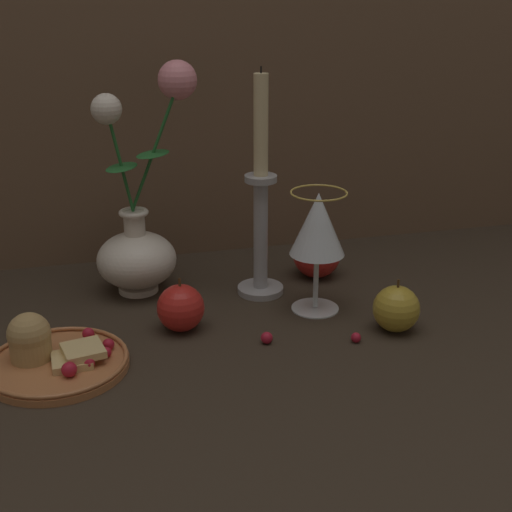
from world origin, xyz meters
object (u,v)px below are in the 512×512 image
vase (140,231)px  plate_with_pastries (51,355)px  apple_near_glass (181,308)px  apple_beside_vase (396,309)px  apple_at_table_edge (317,254)px  candlestick (261,210)px  wine_glass (319,229)px

vase → plate_with_pastries: 0.28m
plate_with_pastries → apple_near_glass: apple_near_glass is taller
apple_beside_vase → apple_at_table_edge: (-0.05, 0.22, 0.01)m
vase → apple_near_glass: bearing=-75.8°
apple_near_glass → apple_at_table_edge: size_ratio=0.87×
apple_near_glass → candlestick: bearing=34.3°
wine_glass → apple_beside_vase: size_ratio=2.36×
candlestick → apple_near_glass: size_ratio=4.42×
vase → apple_beside_vase: vase is taller
candlestick → apple_at_table_edge: 0.15m
wine_glass → apple_beside_vase: wine_glass is taller
wine_glass → candlestick: 0.11m
plate_with_pastries → apple_beside_vase: bearing=-1.5°
candlestick → plate_with_pastries: bearing=-153.3°
vase → apple_near_glass: 0.17m
plate_with_pastries → apple_at_table_edge: apple_at_table_edge is taller
plate_with_pastries → wine_glass: bearing=11.4°
vase → wine_glass: bearing=-29.6°
candlestick → apple_beside_vase: bearing=-48.6°
plate_with_pastries → wine_glass: wine_glass is taller
candlestick → apple_at_table_edge: size_ratio=3.85×
plate_with_pastries → wine_glass: size_ratio=0.99×
apple_beside_vase → apple_at_table_edge: bearing=102.1°
candlestick → vase: bearing=162.8°
apple_beside_vase → apple_at_table_edge: apple_at_table_edge is taller
apple_near_glass → apple_beside_vase: bearing=-14.6°
apple_at_table_edge → wine_glass: bearing=-108.8°
wine_glass → apple_at_table_edge: (0.04, 0.13, -0.09)m
candlestick → apple_near_glass: 0.20m
wine_glass → candlestick: (-0.07, 0.09, 0.01)m
plate_with_pastries → apple_beside_vase: apple_beside_vase is taller
vase → candlestick: size_ratio=1.01×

